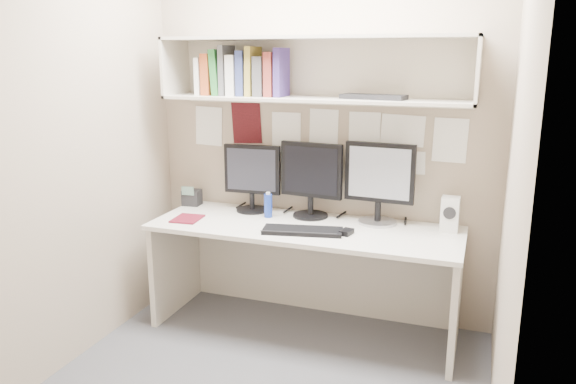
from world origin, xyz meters
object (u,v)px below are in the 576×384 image
(desk, at_px, (304,278))
(monitor_right, at_px, (379,181))
(monitor_left, at_px, (252,175))
(speaker, at_px, (450,214))
(monitor_center, at_px, (311,177))
(keyboard, at_px, (302,231))
(desk_phone, at_px, (192,197))
(maroon_notebook, at_px, (187,219))

(desk, xyz_separation_m, monitor_right, (0.43, 0.22, 0.65))
(monitor_left, xyz_separation_m, speaker, (1.35, -0.02, -0.15))
(monitor_center, height_order, speaker, monitor_center)
(keyboard, xyz_separation_m, desk_phone, (-0.97, 0.36, 0.05))
(desk, bearing_deg, desk_phone, 167.33)
(monitor_center, bearing_deg, desk_phone, -173.33)
(monitor_left, bearing_deg, desk, -28.97)
(keyboard, xyz_separation_m, speaker, (0.86, 0.34, 0.10))
(monitor_left, relative_size, keyboard, 0.95)
(desk, bearing_deg, speaker, 12.38)
(desk, height_order, monitor_left, monitor_left)
(speaker, relative_size, maroon_notebook, 1.04)
(monitor_left, bearing_deg, monitor_right, -3.46)
(speaker, bearing_deg, desk, -167.05)
(keyboard, relative_size, maroon_notebook, 2.33)
(keyboard, bearing_deg, maroon_notebook, 167.94)
(monitor_left, relative_size, monitor_center, 0.92)
(desk, bearing_deg, monitor_center, 97.17)
(maroon_notebook, bearing_deg, monitor_left, 42.22)
(keyboard, bearing_deg, monitor_center, 88.15)
(keyboard, bearing_deg, monitor_left, 132.25)
(speaker, bearing_deg, monitor_left, 179.54)
(keyboard, bearing_deg, monitor_right, 31.09)
(desk, height_order, keyboard, keyboard)
(monitor_left, relative_size, maroon_notebook, 2.22)
(speaker, distance_m, desk_phone, 1.83)
(monitor_center, xyz_separation_m, keyboard, (0.06, -0.36, -0.26))
(monitor_left, height_order, desk_phone, monitor_left)
(desk_phone, bearing_deg, monitor_center, -3.91)
(monitor_left, height_order, monitor_right, monitor_right)
(monitor_right, bearing_deg, monitor_left, -176.45)
(monitor_center, distance_m, speaker, 0.93)
(speaker, relative_size, desk_phone, 1.45)
(monitor_center, distance_m, keyboard, 0.45)
(desk_phone, bearing_deg, monitor_right, -4.08)
(keyboard, height_order, speaker, speaker)
(monitor_center, distance_m, desk_phone, 0.94)
(maroon_notebook, bearing_deg, monitor_center, 19.96)
(desk, distance_m, monitor_left, 0.80)
(monitor_center, bearing_deg, keyboard, -74.50)
(speaker, bearing_deg, desk_phone, -179.94)
(desk, xyz_separation_m, maroon_notebook, (-0.79, -0.13, 0.37))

